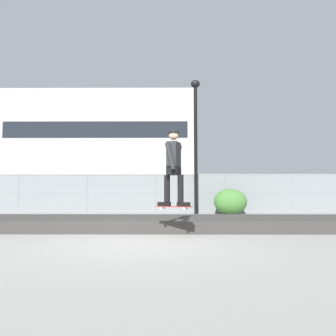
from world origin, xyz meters
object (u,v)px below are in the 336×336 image
(skateboard, at_px, (174,207))
(parked_car_near, at_px, (99,195))
(shrub_left, at_px, (231,202))
(street_lamp, at_px, (196,129))
(skater, at_px, (174,163))
(parked_car_mid, at_px, (222,195))

(skateboard, xyz_separation_m, parked_car_near, (-4.07, 11.74, 0.19))
(shrub_left, bearing_deg, street_lamp, 163.21)
(skateboard, relative_size, skater, 0.50)
(skateboard, bearing_deg, shrub_left, 71.61)
(street_lamp, distance_m, parked_car_mid, 5.06)
(skateboard, xyz_separation_m, skater, (-0.00, 0.00, 0.95))
(skateboard, relative_size, parked_car_mid, 0.19)
(parked_car_mid, bearing_deg, parked_car_near, -178.82)
(parked_car_mid, relative_size, shrub_left, 3.01)
(skater, height_order, parked_car_mid, skater)
(skateboard, height_order, street_lamp, street_lamp)
(street_lamp, height_order, shrub_left, street_lamp)
(skater, distance_m, street_lamp, 8.67)
(skater, relative_size, shrub_left, 1.13)
(street_lamp, bearing_deg, parked_car_near, 146.26)
(parked_car_near, xyz_separation_m, shrub_left, (6.67, -3.91, -0.27))
(skater, xyz_separation_m, parked_car_mid, (2.86, 11.88, -0.76))
(parked_car_near, bearing_deg, street_lamp, -33.74)
(street_lamp, xyz_separation_m, parked_car_near, (-5.18, 3.46, -3.09))
(skater, bearing_deg, parked_car_near, 109.14)
(skateboard, height_order, parked_car_mid, parked_car_mid)
(street_lamp, distance_m, parked_car_near, 6.95)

